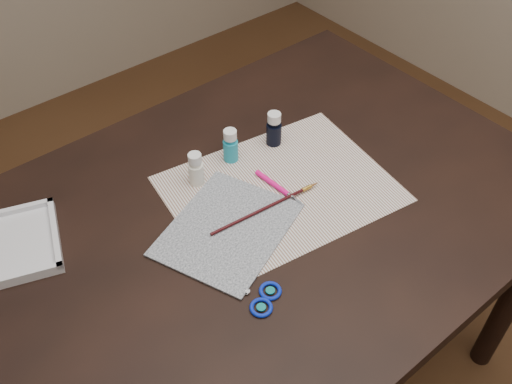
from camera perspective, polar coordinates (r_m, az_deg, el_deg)
ground at (r=1.84m, az=0.00°, el=-18.22°), size 3.50×3.50×0.02m
table at (r=1.51m, az=0.00°, el=-11.56°), size 1.30×0.90×0.75m
paper at (r=1.25m, az=2.41°, el=0.32°), size 0.52×0.43×0.00m
canvas at (r=1.17m, az=-2.87°, el=-3.72°), size 0.34×0.31×0.00m
paint_bottle_white at (r=1.25m, az=-6.04°, el=2.31°), size 0.03×0.03×0.08m
paint_bottle_cyan at (r=1.30m, az=-2.56°, el=4.67°), size 0.04×0.04×0.08m
paint_bottle_navy at (r=1.34m, az=1.80°, el=6.33°), size 0.05×0.05×0.09m
paintbrush at (r=1.20m, az=1.13°, el=-1.51°), size 0.28×0.04×0.01m
craft_knife at (r=1.25m, az=2.40°, el=0.36°), size 0.02×0.15×0.01m
scissors at (r=1.07m, az=-1.69°, el=-9.94°), size 0.16×0.18×0.01m
palette_tray at (r=1.23m, az=-23.49°, el=-4.92°), size 0.25×0.25×0.02m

